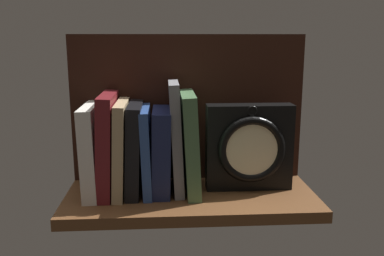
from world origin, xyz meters
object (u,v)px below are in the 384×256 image
object	(u,v)px
book_maroon_dawkins	(108,144)
book_gray_chess	(176,138)
book_tan_shortstories	(121,148)
book_white_catcher	(92,150)
framed_clock	(249,147)
book_blue_modern	(147,150)
book_green_romantic	(189,143)
book_navy_bierce	(161,151)
book_black_skeptic	(134,149)

from	to	relation	value
book_maroon_dawkins	book_gray_chess	xyz separation A→B (cm)	(15.42, 0.00, 1.27)
book_tan_shortstories	book_white_catcher	bearing A→B (deg)	180.00
book_maroon_dawkins	book_tan_shortstories	size ratio (longest dim) A/B	1.08
book_gray_chess	framed_clock	distance (cm)	17.01
book_blue_modern	book_green_romantic	size ratio (longest dim) A/B	0.86
book_tan_shortstories	framed_clock	xyz separation A→B (cm)	(29.22, -0.04, -0.44)
book_maroon_dawkins	framed_clock	distance (cm)	32.25
book_tan_shortstories	book_navy_bierce	size ratio (longest dim) A/B	1.10
book_white_catcher	book_maroon_dawkins	xyz separation A→B (cm)	(3.42, 0.00, 1.24)
book_tan_shortstories	book_black_skeptic	bearing A→B (deg)	0.00
book_gray_chess	book_green_romantic	size ratio (longest dim) A/B	1.11
book_white_catcher	framed_clock	distance (cm)	35.65
book_white_catcher	book_black_skeptic	xyz separation A→B (cm)	(9.39, 0.00, 0.10)
book_navy_bierce	book_gray_chess	world-z (taller)	book_gray_chess
framed_clock	book_gray_chess	bearing A→B (deg)	179.87
book_maroon_dawkins	book_gray_chess	world-z (taller)	book_gray_chess
book_maroon_dawkins	book_tan_shortstories	bearing A→B (deg)	0.00
book_white_catcher	book_navy_bierce	bearing A→B (deg)	0.00
book_black_skeptic	book_gray_chess	world-z (taller)	book_gray_chess
book_tan_shortstories	book_blue_modern	distance (cm)	5.77
book_tan_shortstories	book_navy_bierce	world-z (taller)	book_tan_shortstories
book_navy_bierce	book_black_skeptic	bearing A→B (deg)	180.00
book_tan_shortstories	book_black_skeptic	size ratio (longest dim) A/B	1.03
book_navy_bierce	framed_clock	bearing A→B (deg)	-0.11
book_white_catcher	book_gray_chess	distance (cm)	19.00
book_maroon_dawkins	book_black_skeptic	distance (cm)	6.07
book_white_catcher	book_navy_bierce	xyz separation A→B (cm)	(15.44, 0.00, -0.54)
book_maroon_dawkins	book_blue_modern	xyz separation A→B (cm)	(8.73, 0.00, -1.58)
book_black_skeptic	book_maroon_dawkins	bearing A→B (deg)	180.00
book_maroon_dawkins	book_black_skeptic	size ratio (longest dim) A/B	1.11
book_maroon_dawkins	book_black_skeptic	xyz separation A→B (cm)	(5.96, 0.00, -1.13)
book_white_catcher	book_tan_shortstories	distance (cm)	6.44
book_navy_bierce	framed_clock	world-z (taller)	framed_clock
book_navy_bierce	book_white_catcher	bearing A→B (deg)	180.00
book_black_skeptic	book_gray_chess	xyz separation A→B (cm)	(9.45, 0.00, 2.40)
book_tan_shortstories	framed_clock	bearing A→B (deg)	-0.07
book_maroon_dawkins	book_navy_bierce	xyz separation A→B (cm)	(12.02, 0.00, -1.78)
book_white_catcher	book_gray_chess	size ratio (longest dim) A/B	0.80
book_blue_modern	framed_clock	bearing A→B (deg)	-0.09
book_navy_bierce	framed_clock	distance (cm)	20.22
book_blue_modern	book_white_catcher	bearing A→B (deg)	180.00
book_gray_chess	book_green_romantic	distance (cm)	3.15
book_navy_bierce	book_green_romantic	size ratio (longest dim) A/B	0.84
book_black_skeptic	framed_clock	world-z (taller)	book_black_skeptic
book_white_catcher	book_green_romantic	size ratio (longest dim) A/B	0.89
book_white_catcher	book_navy_bierce	distance (cm)	15.45
book_black_skeptic	book_navy_bierce	size ratio (longest dim) A/B	1.07
book_black_skeptic	book_blue_modern	size ratio (longest dim) A/B	1.05
book_tan_shortstories	framed_clock	distance (cm)	29.22
book_blue_modern	book_gray_chess	world-z (taller)	book_gray_chess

